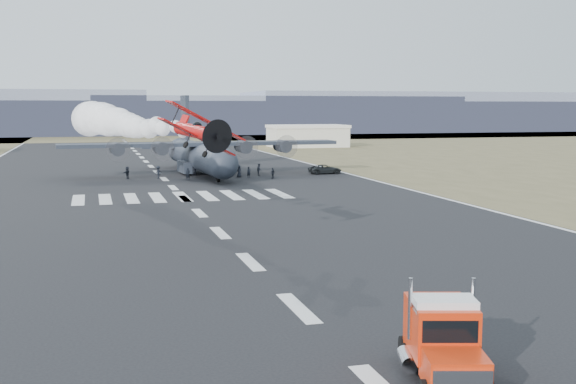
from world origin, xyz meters
name	(u,v)px	position (x,y,z in m)	size (l,w,h in m)	color
ground	(298,308)	(0.00, 0.00, 0.00)	(500.00, 500.00, 0.00)	black
scrub_far	(120,137)	(0.00, 230.00, 0.00)	(500.00, 80.00, 0.00)	brown
runway_markings	(173,188)	(0.00, 60.00, 0.01)	(60.00, 260.00, 0.01)	silver
ridge_seg_d	(117,118)	(0.00, 260.00, 6.50)	(150.00, 50.00, 13.00)	slate
ridge_seg_e	(275,115)	(65.00, 260.00, 7.50)	(150.00, 50.00, 15.00)	slate
ridge_seg_f	(416,112)	(130.00, 260.00, 8.50)	(150.00, 50.00, 17.00)	slate
ridge_seg_g	(543,116)	(195.00, 260.00, 6.50)	(150.00, 50.00, 13.00)	slate
hangar_right	(307,136)	(46.00, 150.00, 3.01)	(20.50, 12.50, 5.90)	beige
semi_truck	(443,341)	(2.51, -11.55, 1.67)	(4.12, 7.74, 3.40)	black
aerobatic_biplane	(198,131)	(-2.67, 17.71, 8.91)	(6.40, 6.38, 4.37)	red
smoke_trail	(105,120)	(-8.77, 49.71, 9.21)	(9.60, 39.45, 4.36)	white
transport_aircraft	(199,154)	(6.32, 78.82, 3.27)	(43.94, 36.16, 12.69)	#212832
support_vehicle	(325,169)	(25.84, 73.68, 0.74)	(2.45, 5.32, 1.48)	black
crew_a	(249,172)	(12.63, 70.66, 0.84)	(0.61, 0.51, 1.69)	black
crew_b	(259,170)	(14.96, 73.68, 0.94)	(0.92, 0.57, 1.89)	black
crew_c	(158,172)	(-0.78, 73.11, 0.93)	(1.20, 0.56, 1.86)	black
crew_d	(273,173)	(15.82, 68.45, 0.80)	(0.94, 0.48, 1.60)	black
crew_e	(239,171)	(11.32, 71.72, 0.94)	(0.92, 0.56, 1.88)	black
crew_f	(127,173)	(-5.29, 73.56, 0.93)	(1.73, 0.56, 1.86)	black
crew_g	(188,174)	(3.21, 69.33, 0.90)	(0.66, 0.54, 1.80)	black
crew_h	(195,171)	(5.09, 75.39, 0.79)	(0.77, 0.47, 1.58)	black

